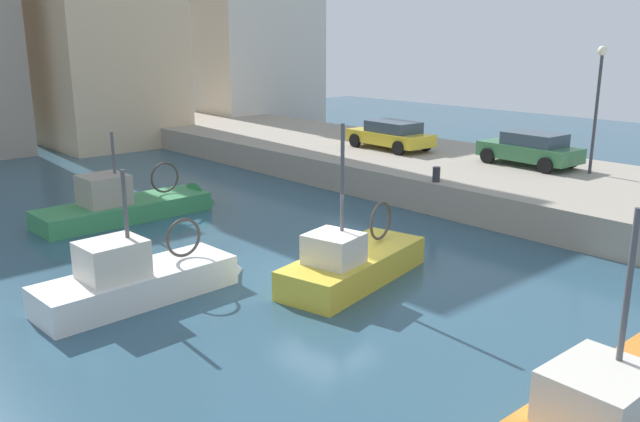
% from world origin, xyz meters
% --- Properties ---
extents(water_surface, '(80.00, 80.00, 0.00)m').
position_xyz_m(water_surface, '(0.00, 0.00, 0.00)').
color(water_surface, '#2D5166').
rests_on(water_surface, ground).
extents(quay_wall, '(9.00, 56.00, 1.20)m').
position_xyz_m(quay_wall, '(11.50, 0.00, 0.60)').
color(quay_wall, '#9E9384').
rests_on(quay_wall, ground).
extents(fishing_boat_yellow, '(5.82, 2.83, 5.08)m').
position_xyz_m(fishing_boat_yellow, '(0.51, -0.86, 0.12)').
color(fishing_boat_yellow, gold).
rests_on(fishing_boat_yellow, ground).
extents(fishing_boat_white, '(5.79, 1.93, 4.09)m').
position_xyz_m(fishing_boat_white, '(-4.44, 1.72, 0.15)').
color(fishing_boat_white, white).
rests_on(fishing_boat_white, ground).
extents(fishing_boat_green, '(6.96, 2.24, 4.05)m').
position_xyz_m(fishing_boat_green, '(-1.22, 8.97, 0.16)').
color(fishing_boat_green, '#388951').
rests_on(fishing_boat_green, ground).
extents(fishing_boat_orange, '(6.68, 2.26, 4.78)m').
position_xyz_m(fishing_boat_orange, '(-0.99, -8.87, 0.14)').
color(fishing_boat_orange, orange).
rests_on(fishing_boat_orange, ground).
extents(parked_car_green, '(2.19, 4.15, 1.38)m').
position_xyz_m(parked_car_green, '(12.68, 1.39, 1.91)').
color(parked_car_green, '#387547').
rests_on(parked_car_green, quay_wall).
extents(parked_car_yellow, '(2.16, 4.33, 1.33)m').
position_xyz_m(parked_car_yellow, '(11.50, 8.01, 1.89)').
color(parked_car_yellow, gold).
rests_on(parked_car_yellow, quay_wall).
extents(mooring_bollard_mid, '(0.28, 0.28, 0.55)m').
position_xyz_m(mooring_bollard_mid, '(7.35, 2.00, 1.48)').
color(mooring_bollard_mid, '#2D2D33').
rests_on(mooring_bollard_mid, quay_wall).
extents(quay_streetlamp, '(0.36, 0.36, 4.83)m').
position_xyz_m(quay_streetlamp, '(13.00, -1.04, 4.45)').
color(quay_streetlamp, '#38383D').
rests_on(quay_streetlamp, quay_wall).
extents(waterfront_building_west, '(8.77, 8.01, 15.71)m').
position_xyz_m(waterfront_building_west, '(17.33, 27.42, 7.88)').
color(waterfront_building_west, silver).
rests_on(waterfront_building_west, ground).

